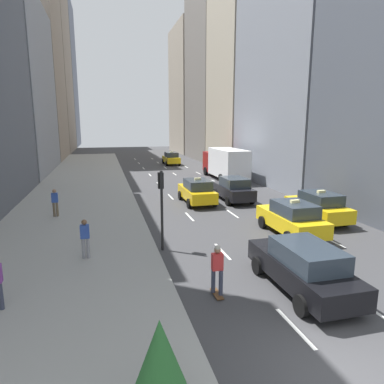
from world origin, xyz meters
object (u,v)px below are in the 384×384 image
sedan_silver_behind (303,267)px  sedan_black_near (233,189)px  taxi_lead (171,158)px  planter_with_shrub (160,365)px  pedestrian_far_walking (55,201)px  taxi_second (318,206)px  taxi_third (292,218)px  pedestrian_mid_block (85,237)px  traffic_light_pole (161,197)px  taxi_fourth (197,191)px  skateboarder (217,268)px  box_truck (225,163)px

sedan_silver_behind → sedan_black_near: bearing=78.4°
taxi_lead → planter_with_shrub: bearing=-101.4°
pedestrian_far_walking → taxi_second: bearing=-16.5°
taxi_third → pedestrian_far_walking: size_ratio=2.67×
taxi_second → taxi_lead: bearing=95.4°
pedestrian_mid_block → traffic_light_pole: (3.27, 0.61, 1.34)m
taxi_fourth → planter_with_shrub: size_ratio=2.26×
taxi_third → skateboarder: taxi_third is taller
taxi_fourth → pedestrian_far_walking: taxi_fourth is taller
pedestrian_mid_block → traffic_light_pole: 3.58m
taxi_second → box_truck: box_truck is taller
sedan_black_near → planter_with_shrub: planter_with_shrub is taller
box_truck → pedestrian_mid_block: box_truck is taller
box_truck → planter_with_shrub: box_truck is taller
taxi_second → planter_with_shrub: (-11.10, -11.23, 0.27)m
box_truck → pedestrian_far_walking: box_truck is taller
taxi_second → sedan_black_near: taxi_second is taller
sedan_silver_behind → pedestrian_far_walking: size_ratio=2.91×
box_truck → skateboarder: box_truck is taller
traffic_light_pole → pedestrian_mid_block: bearing=-169.5°
taxi_third → traffic_light_pole: traffic_light_pole is taller
taxi_lead → taxi_second: same height
skateboarder → pedestrian_far_walking: bearing=119.3°
taxi_third → sedan_silver_behind: (-2.80, -5.46, -0.01)m
taxi_third → pedestrian_far_walking: (-12.05, 6.25, 0.19)m
sedan_black_near → pedestrian_mid_block: bearing=-137.7°
taxi_third → pedestrian_mid_block: bearing=-174.3°
sedan_silver_behind → box_truck: 23.80m
pedestrian_mid_block → pedestrian_far_walking: 7.53m
sedan_silver_behind → box_truck: box_truck is taller
sedan_silver_behind → pedestrian_far_walking: pedestrian_far_walking is taller
pedestrian_far_walking → traffic_light_pole: (5.30, -6.64, 1.34)m
planter_with_shrub → pedestrian_far_walking: size_ratio=1.18×
planter_with_shrub → pedestrian_far_walking: bearing=103.5°
taxi_fourth → pedestrian_far_walking: (-9.25, -1.78, 0.19)m
taxi_third → sedan_silver_behind: taxi_third is taller
skateboarder → sedan_black_near: bearing=66.6°
taxi_second → sedan_black_near: size_ratio=0.99×
skateboarder → pedestrian_mid_block: 5.91m
box_truck → traffic_light_pole: 20.43m
sedan_silver_behind → skateboarder: 2.94m
pedestrian_far_walking → skateboarder: bearing=-60.7°
skateboarder → pedestrian_far_walking: 12.96m
taxi_second → sedan_silver_behind: taxi_second is taller
planter_with_shrub → traffic_light_pole: 9.20m
box_truck → taxi_fourth: bearing=-120.2°
taxi_lead → box_truck: box_truck is taller
taxi_second → sedan_black_near: 6.86m
skateboarder → pedestrian_far_walking: (-6.34, 11.30, 0.10)m
sedan_black_near → traffic_light_pole: bearing=-128.4°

